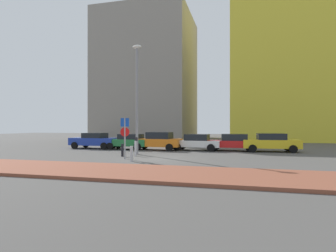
{
  "coord_description": "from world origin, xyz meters",
  "views": [
    {
      "loc": [
        5.38,
        -17.47,
        2.11
      ],
      "look_at": [
        -0.01,
        3.06,
        2.14
      ],
      "focal_mm": 29.6,
      "sensor_mm": 36.0,
      "label": 1
    }
  ],
  "objects_px": {
    "traffic_bollard_mid": "(132,154)",
    "parked_car_white": "(196,142)",
    "parked_car_yellow": "(271,142)",
    "street_lamp": "(137,91)",
    "parked_car_orange": "(157,141)",
    "parking_meter": "(136,143)",
    "parked_car_green": "(128,141)",
    "traffic_bollard_near": "(135,148)",
    "traffic_bollard_far": "(122,150)",
    "parking_sign_post": "(125,133)",
    "parked_car_red": "(233,142)",
    "parked_car_blue": "(95,140)"
  },
  "relations": [
    {
      "from": "traffic_bollard_mid",
      "to": "parked_car_white",
      "type": "bearing_deg",
      "value": 73.35
    },
    {
      "from": "parked_car_yellow",
      "to": "street_lamp",
      "type": "xyz_separation_m",
      "value": [
        -10.01,
        -4.75,
        3.99
      ]
    },
    {
      "from": "street_lamp",
      "to": "traffic_bollard_mid",
      "type": "relative_size",
      "value": 8.94
    },
    {
      "from": "parked_car_orange",
      "to": "parking_meter",
      "type": "bearing_deg",
      "value": -93.31
    },
    {
      "from": "parked_car_green",
      "to": "parked_car_yellow",
      "type": "xyz_separation_m",
      "value": [
        12.42,
        0.69,
        0.05
      ]
    },
    {
      "from": "parked_car_orange",
      "to": "traffic_bollard_near",
      "type": "bearing_deg",
      "value": -90.03
    },
    {
      "from": "parked_car_white",
      "to": "traffic_bollard_mid",
      "type": "relative_size",
      "value": 4.69
    },
    {
      "from": "parked_car_green",
      "to": "traffic_bollard_near",
      "type": "xyz_separation_m",
      "value": [
        2.76,
        -5.27,
        -0.21
      ]
    },
    {
      "from": "parked_car_white",
      "to": "parked_car_green",
      "type": "bearing_deg",
      "value": -175.81
    },
    {
      "from": "parked_car_yellow",
      "to": "traffic_bollard_far",
      "type": "relative_size",
      "value": 5.2
    },
    {
      "from": "parking_sign_post",
      "to": "parking_meter",
      "type": "bearing_deg",
      "value": 94.71
    },
    {
      "from": "street_lamp",
      "to": "parking_meter",
      "type": "bearing_deg",
      "value": -77.07
    },
    {
      "from": "parked_car_orange",
      "to": "parking_sign_post",
      "type": "relative_size",
      "value": 1.7
    },
    {
      "from": "traffic_bollard_near",
      "to": "traffic_bollard_far",
      "type": "xyz_separation_m",
      "value": [
        -0.75,
        -0.55,
        -0.09
      ]
    },
    {
      "from": "parked_car_red",
      "to": "traffic_bollard_far",
      "type": "xyz_separation_m",
      "value": [
        -7.34,
        -6.53,
        -0.31
      ]
    },
    {
      "from": "parked_car_yellow",
      "to": "parked_car_blue",
      "type": "bearing_deg",
      "value": -177.77
    },
    {
      "from": "parked_car_orange",
      "to": "traffic_bollard_far",
      "type": "xyz_separation_m",
      "value": [
        -0.75,
        -5.79,
        -0.37
      ]
    },
    {
      "from": "parked_car_orange",
      "to": "parking_sign_post",
      "type": "height_order",
      "value": "parking_sign_post"
    },
    {
      "from": "parked_car_red",
      "to": "traffic_bollard_near",
      "type": "relative_size",
      "value": 3.93
    },
    {
      "from": "parked_car_orange",
      "to": "parked_car_red",
      "type": "xyz_separation_m",
      "value": [
        6.59,
        0.74,
        -0.06
      ]
    },
    {
      "from": "parked_car_blue",
      "to": "parked_car_green",
      "type": "distance_m",
      "value": 3.51
    },
    {
      "from": "traffic_bollard_far",
      "to": "parked_car_red",
      "type": "bearing_deg",
      "value": 41.64
    },
    {
      "from": "parked_car_yellow",
      "to": "traffic_bollard_near",
      "type": "distance_m",
      "value": 11.35
    },
    {
      "from": "parked_car_orange",
      "to": "parked_car_white",
      "type": "bearing_deg",
      "value": 8.1
    },
    {
      "from": "parked_car_blue",
      "to": "traffic_bollard_mid",
      "type": "distance_m",
      "value": 10.9
    },
    {
      "from": "parked_car_green",
      "to": "traffic_bollard_mid",
      "type": "bearing_deg",
      "value": -65.91
    },
    {
      "from": "traffic_bollard_near",
      "to": "parked_car_white",
      "type": "bearing_deg",
      "value": 58.88
    },
    {
      "from": "parking_sign_post",
      "to": "traffic_bollard_mid",
      "type": "relative_size",
      "value": 2.89
    },
    {
      "from": "parked_car_yellow",
      "to": "traffic_bollard_near",
      "type": "xyz_separation_m",
      "value": [
        -9.66,
        -5.96,
        -0.25
      ]
    },
    {
      "from": "parked_car_red",
      "to": "parking_meter",
      "type": "bearing_deg",
      "value": -142.87
    },
    {
      "from": "parking_meter",
      "to": "traffic_bollard_near",
      "type": "bearing_deg",
      "value": -72.25
    },
    {
      "from": "parked_car_red",
      "to": "street_lamp",
      "type": "distance_m",
      "value": 9.33
    },
    {
      "from": "parked_car_yellow",
      "to": "traffic_bollard_far",
      "type": "distance_m",
      "value": 12.28
    },
    {
      "from": "parking_sign_post",
      "to": "parked_car_orange",
      "type": "bearing_deg",
      "value": 89.62
    },
    {
      "from": "parked_car_blue",
      "to": "traffic_bollard_far",
      "type": "relative_size",
      "value": 5.22
    },
    {
      "from": "traffic_bollard_near",
      "to": "traffic_bollard_mid",
      "type": "xyz_separation_m",
      "value": [
        0.88,
        -2.88,
        -0.08
      ]
    },
    {
      "from": "parked_car_blue",
      "to": "parked_car_red",
      "type": "xyz_separation_m",
      "value": [
        12.86,
        0.64,
        -0.01
      ]
    },
    {
      "from": "traffic_bollard_near",
      "to": "traffic_bollard_far",
      "type": "distance_m",
      "value": 0.94
    },
    {
      "from": "parking_sign_post",
      "to": "street_lamp",
      "type": "height_order",
      "value": "street_lamp"
    },
    {
      "from": "street_lamp",
      "to": "traffic_bollard_far",
      "type": "relative_size",
      "value": 9.31
    },
    {
      "from": "parking_sign_post",
      "to": "traffic_bollard_mid",
      "type": "height_order",
      "value": "parking_sign_post"
    },
    {
      "from": "parked_car_green",
      "to": "parked_car_red",
      "type": "relative_size",
      "value": 0.93
    },
    {
      "from": "parked_car_red",
      "to": "parked_car_green",
      "type": "bearing_deg",
      "value": -175.67
    },
    {
      "from": "parked_car_white",
      "to": "traffic_bollard_near",
      "type": "distance_m",
      "value": 6.69
    },
    {
      "from": "parked_car_green",
      "to": "parked_car_yellow",
      "type": "relative_size",
      "value": 0.86
    },
    {
      "from": "parked_car_white",
      "to": "traffic_bollard_mid",
      "type": "xyz_separation_m",
      "value": [
        -2.57,
        -8.61,
        -0.28
      ]
    },
    {
      "from": "parked_car_orange",
      "to": "parked_car_yellow",
      "type": "xyz_separation_m",
      "value": [
        9.65,
        0.73,
        -0.02
      ]
    },
    {
      "from": "traffic_bollard_far",
      "to": "traffic_bollard_mid",
      "type": "bearing_deg",
      "value": -54.91
    },
    {
      "from": "parked_car_yellow",
      "to": "parked_car_orange",
      "type": "bearing_deg",
      "value": -175.68
    },
    {
      "from": "parking_sign_post",
      "to": "traffic_bollard_near",
      "type": "height_order",
      "value": "parking_sign_post"
    }
  ]
}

